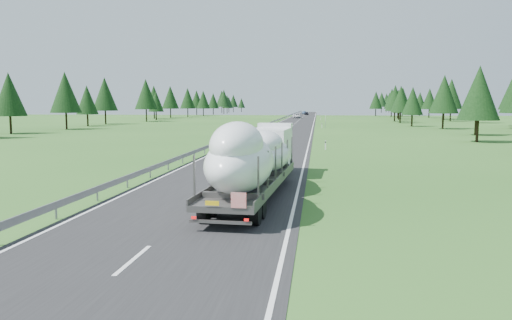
# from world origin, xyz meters

# --- Properties ---
(ground) EXTENTS (400.00, 400.00, 0.00)m
(ground) POSITION_xyz_m (0.00, 0.00, 0.00)
(ground) COLOR #29551C
(ground) RESTS_ON ground
(road_surface) EXTENTS (10.00, 400.00, 0.02)m
(road_surface) POSITION_xyz_m (0.00, 100.00, 0.01)
(road_surface) COLOR black
(road_surface) RESTS_ON ground
(guardrail) EXTENTS (0.10, 400.00, 0.76)m
(guardrail) POSITION_xyz_m (-5.30, 99.94, 0.60)
(guardrail) COLOR slate
(guardrail) RESTS_ON ground
(marker_posts) EXTENTS (0.13, 350.08, 1.00)m
(marker_posts) POSITION_xyz_m (6.50, 155.00, 0.54)
(marker_posts) COLOR silver
(marker_posts) RESTS_ON ground
(highway_sign) EXTENTS (0.08, 0.90, 2.60)m
(highway_sign) POSITION_xyz_m (7.20, 80.00, 1.81)
(highway_sign) COLOR slate
(highway_sign) RESTS_ON ground
(tree_line_right) EXTENTS (28.70, 325.39, 12.66)m
(tree_line_right) POSITION_xyz_m (40.58, 124.05, 7.09)
(tree_line_right) COLOR black
(tree_line_right) RESTS_ON ground
(tree_line_left) EXTENTS (15.90, 324.76, 12.42)m
(tree_line_left) POSITION_xyz_m (-44.15, 131.67, 7.01)
(tree_line_left) COLOR black
(tree_line_left) RESTS_ON ground
(boat_truck) EXTENTS (3.44, 18.91, 4.13)m
(boat_truck) POSITION_xyz_m (2.47, 2.65, 2.15)
(boat_truck) COLOR white
(boat_truck) RESTS_ON ground
(distant_van) EXTENTS (3.31, 6.33, 1.70)m
(distant_van) POSITION_xyz_m (-1.61, 151.63, 0.85)
(distant_van) COLOR silver
(distant_van) RESTS_ON ground
(distant_car_dark) EXTENTS (2.11, 4.65, 1.55)m
(distant_car_dark) POSITION_xyz_m (0.51, 203.42, 0.77)
(distant_car_dark) COLOR black
(distant_car_dark) RESTS_ON ground
(distant_car_blue) EXTENTS (1.84, 4.62, 1.49)m
(distant_car_blue) POSITION_xyz_m (-1.23, 226.65, 0.75)
(distant_car_blue) COLOR #1A2F48
(distant_car_blue) RESTS_ON ground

